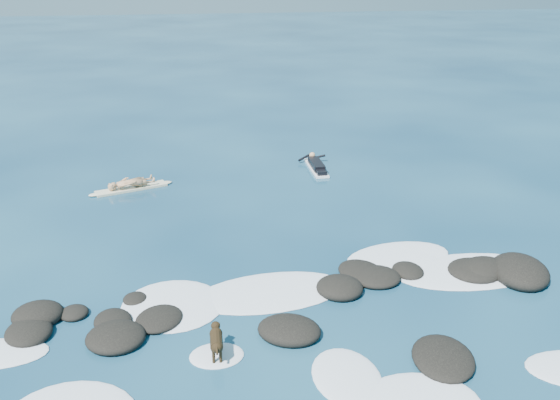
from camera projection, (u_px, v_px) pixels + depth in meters
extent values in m
plane|color=#0A2642|center=(241.00, 303.00, 14.34)|extent=(160.00, 160.00, 0.00)
ellipsoid|color=black|center=(475.00, 271.00, 15.60)|extent=(1.42, 1.36, 0.38)
ellipsoid|color=black|center=(159.00, 319.00, 13.56)|extent=(1.41, 1.48, 0.28)
ellipsoid|color=black|center=(135.00, 299.00, 14.41)|extent=(0.62, 0.68, 0.18)
ellipsoid|color=black|center=(408.00, 271.00, 15.64)|extent=(0.81, 0.95, 0.29)
ellipsoid|color=black|center=(443.00, 358.00, 12.22)|extent=(1.55, 1.82, 0.34)
ellipsoid|color=black|center=(361.00, 272.00, 15.58)|extent=(1.46, 1.61, 0.31)
ellipsoid|color=black|center=(520.00, 271.00, 15.44)|extent=(1.86, 2.13, 0.61)
ellipsoid|color=black|center=(376.00, 277.00, 15.32)|extent=(1.31, 1.24, 0.33)
ellipsoid|color=black|center=(29.00, 332.00, 13.05)|extent=(1.18, 1.29, 0.35)
ellipsoid|color=black|center=(113.00, 321.00, 13.48)|extent=(0.99, 1.18, 0.27)
ellipsoid|color=black|center=(38.00, 315.00, 13.64)|extent=(1.23, 1.17, 0.47)
ellipsoid|color=black|center=(340.00, 288.00, 14.76)|extent=(1.16, 1.18, 0.44)
ellipsoid|color=black|center=(74.00, 313.00, 13.81)|extent=(0.64, 0.67, 0.25)
ellipsoid|color=black|center=(289.00, 330.00, 13.08)|extent=(1.71, 1.59, 0.45)
ellipsoid|color=black|center=(116.00, 337.00, 12.86)|extent=(1.49, 1.48, 0.40)
ellipsoid|color=black|center=(484.00, 269.00, 15.62)|extent=(1.64, 1.49, 0.48)
ellipsoid|color=white|center=(418.00, 260.00, 16.31)|extent=(1.67, 2.12, 0.12)
ellipsoid|color=white|center=(271.00, 292.00, 14.77)|extent=(3.89, 2.29, 0.12)
ellipsoid|color=white|center=(398.00, 257.00, 16.50)|extent=(3.25, 2.31, 0.12)
ellipsoid|color=white|center=(347.00, 377.00, 11.79)|extent=(1.33, 1.88, 0.12)
ellipsoid|color=white|center=(470.00, 271.00, 15.76)|extent=(3.98, 2.03, 0.12)
ellipsoid|color=white|center=(173.00, 305.00, 14.22)|extent=(2.84, 2.86, 0.12)
ellipsoid|color=white|center=(217.00, 356.00, 12.41)|extent=(1.10, 0.90, 0.12)
cube|color=beige|center=(131.00, 188.00, 21.30)|extent=(2.44, 1.27, 0.08)
ellipsoid|color=beige|center=(165.00, 183.00, 21.84)|extent=(0.55, 0.42, 0.09)
ellipsoid|color=beige|center=(96.00, 195.00, 20.76)|extent=(0.55, 0.42, 0.09)
imported|color=tan|center=(129.00, 166.00, 21.00)|extent=(0.54, 0.66, 1.57)
cube|color=white|center=(316.00, 168.00, 23.35)|extent=(0.51, 2.20, 0.08)
ellipsoid|color=white|center=(310.00, 159.00, 24.36)|extent=(0.27, 0.48, 0.08)
cube|color=black|center=(316.00, 164.00, 23.29)|extent=(0.41, 1.35, 0.22)
sphere|color=tan|center=(312.00, 155.00, 23.97)|extent=(0.23, 0.23, 0.23)
cylinder|color=black|center=(304.00, 158.00, 24.11)|extent=(0.54, 0.29, 0.25)
cylinder|color=black|center=(318.00, 157.00, 24.19)|extent=(0.54, 0.30, 0.25)
cube|color=black|center=(321.00, 172.00, 22.62)|extent=(0.34, 0.55, 0.14)
cylinder|color=black|center=(216.00, 340.00, 12.16)|extent=(0.27, 0.52, 0.25)
sphere|color=black|center=(216.00, 334.00, 12.38)|extent=(0.27, 0.27, 0.26)
sphere|color=black|center=(217.00, 347.00, 11.95)|extent=(0.24, 0.24, 0.24)
sphere|color=black|center=(216.00, 326.00, 12.48)|extent=(0.19, 0.19, 0.19)
cone|color=black|center=(215.00, 323.00, 12.59)|extent=(0.10, 0.12, 0.10)
cone|color=black|center=(213.00, 323.00, 12.44)|extent=(0.09, 0.07, 0.09)
cone|color=black|center=(218.00, 323.00, 12.45)|extent=(0.09, 0.07, 0.09)
cylinder|color=black|center=(213.00, 347.00, 12.42)|extent=(0.06, 0.06, 0.34)
cylinder|color=black|center=(220.00, 346.00, 12.43)|extent=(0.06, 0.06, 0.34)
cylinder|color=black|center=(214.00, 358.00, 12.09)|extent=(0.06, 0.06, 0.34)
cylinder|color=black|center=(221.00, 357.00, 12.10)|extent=(0.06, 0.06, 0.34)
cylinder|color=black|center=(217.00, 349.00, 11.83)|extent=(0.05, 0.24, 0.15)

